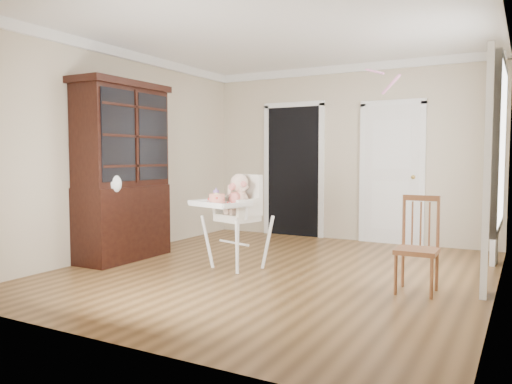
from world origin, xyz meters
The scene contains 16 objects.
floor centered at (0.00, 0.00, 0.00)m, with size 5.00×5.00×0.00m, color #553A1D.
ceiling centered at (0.00, 0.00, 2.70)m, with size 5.00×5.00×0.00m, color white.
wall_back centered at (0.00, 2.50, 1.35)m, with size 4.50×4.50×0.00m, color #C1B096.
wall_left centered at (-2.25, 0.00, 1.35)m, with size 5.00×5.00×0.00m, color #C1B096.
wall_right centered at (2.25, 0.00, 1.35)m, with size 5.00×5.00×0.00m, color #C1B096.
crown_molding centered at (0.00, 0.00, 2.64)m, with size 4.50×5.00×0.12m, color white, non-canonical shape.
doorway centered at (-0.90, 2.48, 1.11)m, with size 1.06×0.05×2.22m.
closet_door centered at (0.70, 2.48, 1.02)m, with size 0.96×0.09×2.13m.
window_right centered at (2.18, 0.80, 1.29)m, with size 0.13×1.84×2.30m.
high_chair centered at (-0.46, -0.06, 0.69)m, with size 0.83×0.93×1.11m.
baby centered at (-0.45, -0.03, 0.85)m, with size 0.31×0.30×0.49m.
cake centered at (-0.57, -0.32, 0.83)m, with size 0.23×0.23×0.11m.
sippy_cup centered at (-0.72, -0.10, 0.84)m, with size 0.07×0.07×0.17m.
china_cabinet centered at (-1.99, -0.30, 1.11)m, with size 0.59×1.32×2.22m.
dining_chair centered at (1.58, -0.12, 0.43)m, with size 0.38×0.38×0.92m.
streamer centered at (0.81, 1.06, 2.32)m, with size 0.03×0.50×0.02m, color pink, non-canonical shape.
Camera 1 is at (2.48, -4.98, 1.29)m, focal length 35.00 mm.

